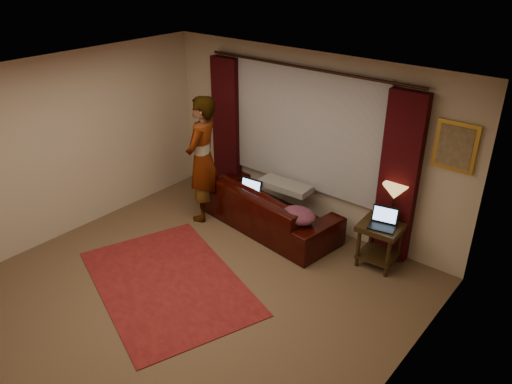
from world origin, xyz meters
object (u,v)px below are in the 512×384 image
at_px(end_table, 379,244).
at_px(laptop_table, 383,219).
at_px(tiffany_lamp, 393,203).
at_px(sofa, 268,200).
at_px(person, 203,159).
at_px(laptop_sofa, 246,191).

xyz_separation_m(end_table, laptop_table, (0.04, -0.08, 0.43)).
bearing_deg(tiffany_lamp, sofa, -169.92).
bearing_deg(end_table, tiffany_lamp, 72.76).
distance_m(sofa, laptop_table, 1.81).
height_order(tiffany_lamp, person, person).
bearing_deg(tiffany_lamp, laptop_table, -91.83).
bearing_deg(person, tiffany_lamp, 84.97).
bearing_deg(laptop_table, person, 176.99).
height_order(laptop_table, person, person).
xyz_separation_m(tiffany_lamp, person, (-2.77, -0.70, 0.10)).
bearing_deg(person, laptop_table, 80.29).
distance_m(tiffany_lamp, laptop_table, 0.27).
height_order(sofa, person, person).
height_order(sofa, end_table, sofa).
relative_size(laptop_table, person, 0.19).
distance_m(sofa, end_table, 1.76).
height_order(laptop_sofa, laptop_table, laptop_table).
xyz_separation_m(laptop_sofa, laptop_table, (2.08, 0.26, 0.15)).
distance_m(sofa, laptop_sofa, 0.36).
height_order(sofa, laptop_sofa, sofa).
distance_m(end_table, person, 2.85).
xyz_separation_m(laptop_table, person, (-2.76, -0.46, 0.23)).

